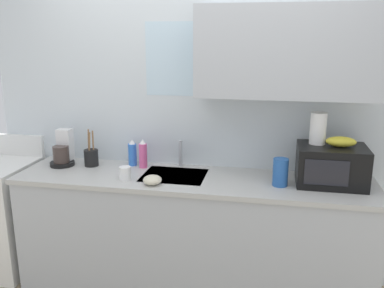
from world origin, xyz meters
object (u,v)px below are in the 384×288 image
(microwave, at_px, (331,165))
(paper_towel_roll, at_px, (318,128))
(coffee_maker, at_px, (63,152))
(banana_bunch, at_px, (341,142))
(small_bowl, at_px, (152,180))
(dish_soap_bottle_pink, at_px, (143,154))
(dish_soap_bottle_blue, at_px, (132,153))
(mug_white, at_px, (125,173))
(utensil_crock, at_px, (91,157))
(cereal_canister, at_px, (280,172))

(microwave, height_order, paper_towel_roll, paper_towel_roll)
(coffee_maker, bearing_deg, banana_bunch, -1.61)
(banana_bunch, height_order, small_bowl, banana_bunch)
(dish_soap_bottle_pink, relative_size, dish_soap_bottle_blue, 1.08)
(mug_white, relative_size, small_bowl, 0.73)
(dish_soap_bottle_pink, relative_size, small_bowl, 1.73)
(microwave, xyz_separation_m, dish_soap_bottle_pink, (-1.38, 0.11, -0.03))
(utensil_crock, relative_size, small_bowl, 2.29)
(microwave, height_order, mug_white, microwave)
(dish_soap_bottle_blue, distance_m, utensil_crock, 0.33)
(mug_white, bearing_deg, paper_towel_roll, 10.28)
(banana_bunch, xyz_separation_m, coffee_maker, (-2.08, 0.06, -0.20))
(cereal_canister, bearing_deg, small_bowl, -170.15)
(microwave, height_order, utensil_crock, utensil_crock)
(cereal_canister, distance_m, mug_white, 1.09)
(banana_bunch, distance_m, paper_towel_roll, 0.18)
(paper_towel_roll, xyz_separation_m, coffee_maker, (-1.93, 0.01, -0.28))
(microwave, relative_size, coffee_maker, 1.64)
(microwave, relative_size, cereal_canister, 2.41)
(microwave, height_order, dish_soap_bottle_blue, microwave)
(microwave, relative_size, small_bowl, 3.54)
(microwave, distance_m, coffee_maker, 2.03)
(cereal_canister, distance_m, utensil_crock, 1.47)
(paper_towel_roll, distance_m, dish_soap_bottle_pink, 1.31)
(microwave, distance_m, utensil_crock, 1.80)
(dish_soap_bottle_pink, bearing_deg, paper_towel_roll, -2.55)
(mug_white, height_order, small_bowl, mug_white)
(paper_towel_roll, xyz_separation_m, small_bowl, (-1.10, -0.30, -0.35))
(dish_soap_bottle_blue, bearing_deg, mug_white, -79.92)
(cereal_canister, bearing_deg, microwave, 16.17)
(coffee_maker, bearing_deg, dish_soap_bottle_blue, 9.08)
(cereal_canister, relative_size, mug_white, 2.01)
(banana_bunch, height_order, utensil_crock, banana_bunch)
(dish_soap_bottle_blue, relative_size, cereal_canister, 1.10)
(paper_towel_roll, xyz_separation_m, dish_soap_bottle_blue, (-1.38, 0.10, -0.28))
(paper_towel_roll, distance_m, utensil_crock, 1.73)
(mug_white, bearing_deg, coffee_maker, 157.71)
(cereal_canister, xyz_separation_m, mug_white, (-1.08, -0.09, -0.05))
(mug_white, height_order, utensil_crock, utensil_crock)
(dish_soap_bottle_blue, distance_m, mug_white, 0.34)
(microwave, bearing_deg, cereal_canister, -163.83)
(dish_soap_bottle_pink, relative_size, cereal_canister, 1.18)
(cereal_canister, relative_size, small_bowl, 1.47)
(paper_towel_roll, bearing_deg, cereal_canister, -147.99)
(microwave, xyz_separation_m, mug_white, (-1.42, -0.19, -0.09))
(mug_white, bearing_deg, banana_bunch, 7.35)
(dish_soap_bottle_blue, distance_m, cereal_canister, 1.17)
(dish_soap_bottle_pink, height_order, cereal_canister, dish_soap_bottle_pink)
(mug_white, distance_m, utensil_crock, 0.46)
(microwave, bearing_deg, paper_towel_roll, 152.62)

